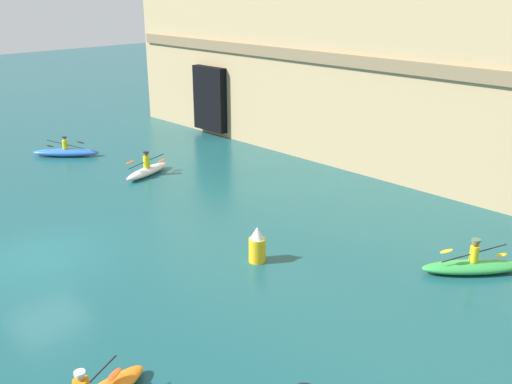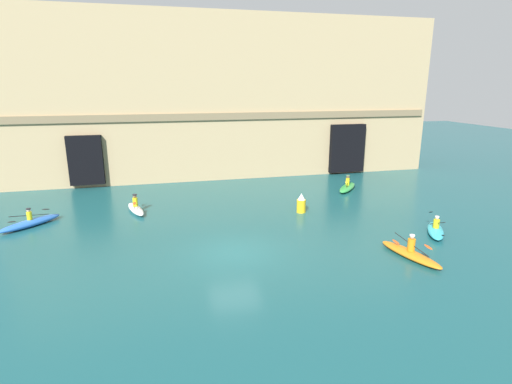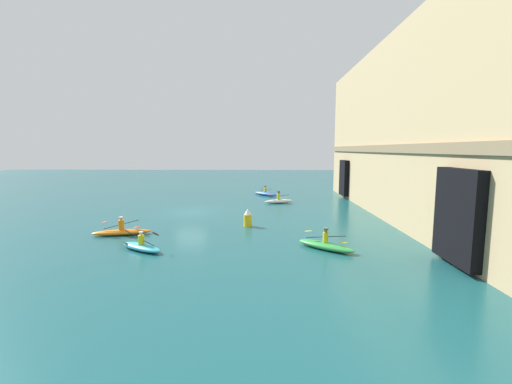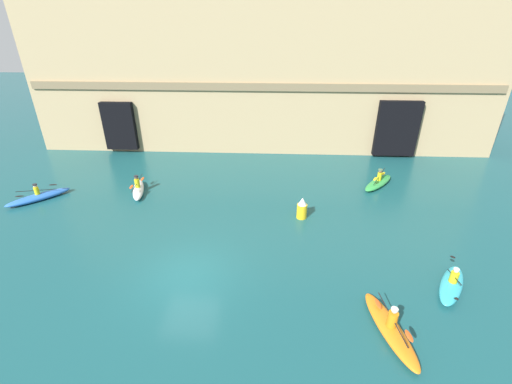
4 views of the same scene
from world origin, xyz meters
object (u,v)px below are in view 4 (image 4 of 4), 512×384
kayak_blue (39,197)px  marker_buoy (302,209)px  kayak_cyan (452,284)px  kayak_orange (390,328)px  kayak_green (378,182)px  kayak_white (138,189)px

kayak_blue → marker_buoy: (16.02, -1.26, 0.35)m
kayak_cyan → kayak_blue: size_ratio=0.91×
kayak_orange → marker_buoy: 8.20m
kayak_green → kayak_white: bearing=-42.8°
kayak_white → marker_buoy: marker_buoy is taller
kayak_green → kayak_orange: bearing=27.6°
kayak_blue → kayak_white: kayak_white is taller
kayak_green → kayak_white: 15.76m
kayak_green → marker_buoy: 6.98m
kayak_cyan → kayak_orange: kayak_orange is taller
kayak_cyan → kayak_orange: (-3.22, -2.41, 0.01)m
kayak_white → marker_buoy: (10.25, -2.56, 0.33)m
kayak_blue → kayak_white: 5.91m
kayak_cyan → kayak_white: bearing=-83.7°
marker_buoy → kayak_cyan: bearing=-42.6°
kayak_orange → kayak_white: 16.49m
kayak_cyan → kayak_blue: (-21.84, 6.62, 0.02)m
kayak_green → marker_buoy: (-5.40, -4.41, 0.35)m
kayak_white → kayak_cyan: bearing=-133.0°
kayak_blue → kayak_cyan: bearing=-62.0°
marker_buoy → kayak_green: bearing=39.2°
kayak_white → marker_buoy: bearing=-120.8°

